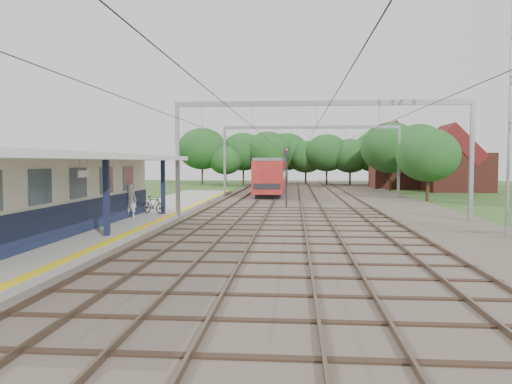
{
  "coord_description": "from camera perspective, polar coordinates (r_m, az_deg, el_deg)",
  "views": [
    {
      "loc": [
        1.99,
        -14.27,
        3.44
      ],
      "look_at": [
        -0.42,
        16.34,
        1.6
      ],
      "focal_mm": 35.0,
      "sensor_mm": 36.0,
      "label": 1
    }
  ],
  "objects": [
    {
      "name": "signal_post",
      "position": [
        37.04,
        3.51,
        2.54
      ],
      "size": [
        0.36,
        0.32,
        4.5
      ],
      "rotation": [
        0.0,
        0.0,
        0.41
      ],
      "color": "black",
      "rests_on": "ground"
    },
    {
      "name": "ground",
      "position": [
        14.82,
        -3.4,
        -10.01
      ],
      "size": [
        160.0,
        160.0,
        0.0
      ],
      "primitive_type": "plane",
      "color": "#2D4C1E",
      "rests_on": "ground"
    },
    {
      "name": "canopy",
      "position": [
        22.5,
        -21.26,
        3.71
      ],
      "size": [
        6.4,
        20.0,
        3.44
      ],
      "color": "#111836",
      "rests_on": "platform"
    },
    {
      "name": "house_near",
      "position": [
        63.2,
        22.02,
        2.77
      ],
      "size": [
        7.0,
        6.12,
        7.89
      ],
      "color": "brown",
      "rests_on": "ground"
    },
    {
      "name": "yellow_stripe",
      "position": [
        29.35,
        -9.82,
        -2.66
      ],
      "size": [
        0.45,
        52.0,
        0.01
      ],
      "primitive_type": "cube",
      "color": "yellow",
      "rests_on": "platform"
    },
    {
      "name": "house_far",
      "position": [
        67.74,
        16.45,
        3.12
      ],
      "size": [
        8.0,
        6.12,
        8.66
      ],
      "color": "brown",
      "rests_on": "ground"
    },
    {
      "name": "catenary_system",
      "position": [
        39.63,
        6.55,
        6.4
      ],
      "size": [
        17.22,
        88.0,
        7.0
      ],
      "color": "gray",
      "rests_on": "ground"
    },
    {
      "name": "station_building",
      "position": [
        23.93,
        -22.53,
        -0.18
      ],
      "size": [
        3.41,
        18.0,
        3.4
      ],
      "color": "beige",
      "rests_on": "platform"
    },
    {
      "name": "train",
      "position": [
        61.68,
        2.18,
        2.17
      ],
      "size": [
        2.83,
        35.27,
        3.73
      ],
      "color": "black",
      "rests_on": "ballast_bed"
    },
    {
      "name": "ballast_bed",
      "position": [
        44.45,
        7.07,
        -0.97
      ],
      "size": [
        18.0,
        90.0,
        0.1
      ],
      "primitive_type": "cube",
      "color": "#473D33",
      "rests_on": "ground"
    },
    {
      "name": "rail_tracks",
      "position": [
        44.4,
        3.85,
        -0.79
      ],
      "size": [
        11.8,
        88.0,
        0.15
      ],
      "color": "brown",
      "rests_on": "ballast_bed"
    },
    {
      "name": "bicycle",
      "position": [
        30.59,
        -11.65,
        -1.45
      ],
      "size": [
        1.78,
        1.22,
        1.05
      ],
      "primitive_type": "imported",
      "rotation": [
        0.0,
        0.0,
        1.11
      ],
      "color": "black",
      "rests_on": "platform"
    },
    {
      "name": "tree_band",
      "position": [
        71.44,
        6.0,
        4.6
      ],
      "size": [
        31.72,
        30.88,
        8.82
      ],
      "color": "#382619",
      "rests_on": "ground"
    },
    {
      "name": "person",
      "position": [
        28.59,
        -14.14,
        -0.97
      ],
      "size": [
        0.71,
        0.49,
        1.9
      ],
      "primitive_type": "imported",
      "rotation": [
        0.0,
        0.0,
        3.09
      ],
      "color": "silver",
      "rests_on": "platform"
    },
    {
      "name": "platform",
      "position": [
        30.0,
        -13.99,
        -2.92
      ],
      "size": [
        5.0,
        52.0,
        0.35
      ],
      "primitive_type": "cube",
      "color": "gray",
      "rests_on": "ground"
    }
  ]
}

